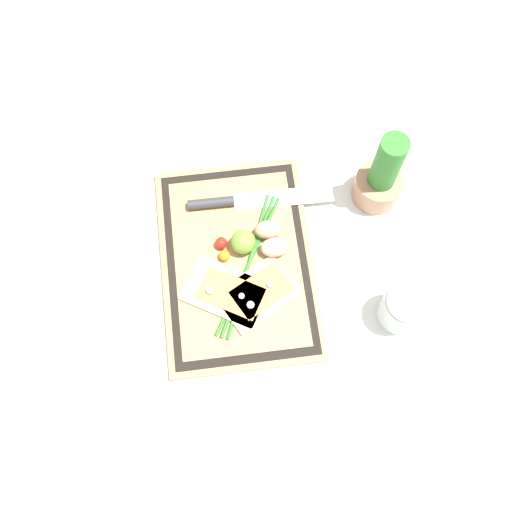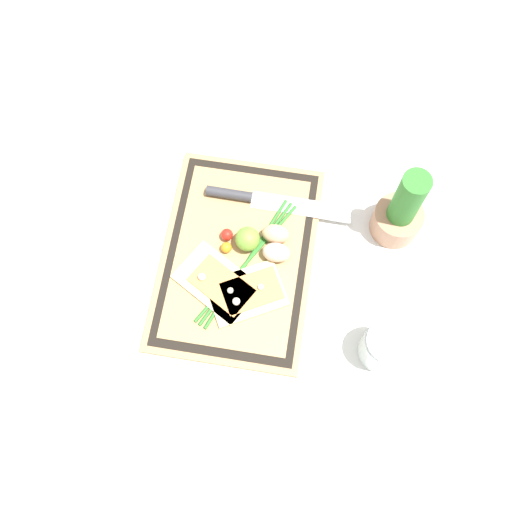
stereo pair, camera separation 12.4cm
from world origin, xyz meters
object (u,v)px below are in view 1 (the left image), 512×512
Objects in this scene: lime at (243,242)px; cherry_tomato_yellow at (224,256)px; knife at (237,201)px; sauce_jar at (403,309)px; egg_brown at (268,230)px; pizza_slice_near at (226,292)px; egg_pink at (274,247)px; pizza_slice_far at (258,294)px; herb_pot at (381,178)px; cherry_tomato_red at (221,243)px.

cherry_tomato_yellow is at bearing -64.37° from lime.
sauce_jar is (0.29, 0.30, 0.02)m from knife.
lime is at bearing -67.53° from egg_brown.
lime reaches higher than egg_brown.
pizza_slice_near and cherry_tomato_yellow have the same top height.
egg_pink is (-0.08, 0.11, 0.02)m from pizza_slice_near.
lime is (-0.02, -0.06, 0.01)m from egg_pink.
pizza_slice_far reaches higher than knife.
pizza_slice_far is at bearing -54.52° from herb_pot.
pizza_slice_near is 1.06× the size of pizza_slice_far.
cherry_tomato_red reaches higher than pizza_slice_near.
herb_pot reaches higher than cherry_tomato_yellow.
egg_brown is 2.53× the size of cherry_tomato_yellow.
egg_brown is (-0.13, 0.04, 0.02)m from pizza_slice_far.
cherry_tomato_yellow is (-0.08, 0.00, 0.01)m from pizza_slice_near.
pizza_slice_near is at bearing -53.85° from egg_pink.
knife is at bearing -144.27° from egg_brown.
lime reaches higher than cherry_tomato_yellow.
egg_pink is at bearing 153.72° from pizza_slice_far.
pizza_slice_near reaches higher than knife.
egg_pink is 0.11m from cherry_tomato_red.
pizza_slice_far is 3.11× the size of egg_pink.
cherry_tomato_red is 0.03m from cherry_tomato_yellow.
herb_pot reaches higher than knife.
pizza_slice_near is at bearing -61.19° from herb_pot.
sauce_jar is (0.16, 0.34, 0.01)m from cherry_tomato_yellow.
pizza_slice_far is 0.13m from cherry_tomato_red.
knife is 0.10m from egg_brown.
herb_pot is (-0.12, 0.35, 0.05)m from cherry_tomato_yellow.
egg_pink is 0.27× the size of herb_pot.
pizza_slice_near and pizza_slice_far have the same top height.
lime is 0.35m from sauce_jar.
pizza_slice_far is 0.21m from knife.
cherry_tomato_red is (-0.12, -0.06, 0.01)m from pizza_slice_far.
knife is 0.14m from egg_pink.
pizza_slice_near is 3.30× the size of egg_pink.
sauce_jar reaches higher than cherry_tomato_yellow.
egg_pink is 0.60× the size of sauce_jar.
egg_pink reaches higher than cherry_tomato_yellow.
cherry_tomato_yellow is (0.00, -0.11, -0.01)m from egg_pink.
egg_pink is at bearing -124.83° from sauce_jar.
pizza_slice_near is 0.14m from egg_pink.
cherry_tomato_yellow is (-0.09, -0.06, 0.01)m from pizza_slice_far.
sauce_jar is at bearing 64.63° from cherry_tomato_yellow.
egg_brown is at bearing 98.28° from cherry_tomato_red.
herb_pot is at bearing 115.07° from egg_pink.
herb_pot is (0.01, 0.31, 0.05)m from knife.
pizza_slice_near is 3.72× the size of lime.
knife is at bearing -174.46° from pizza_slice_far.
cherry_tomato_red is (0.10, -0.04, 0.01)m from knife.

